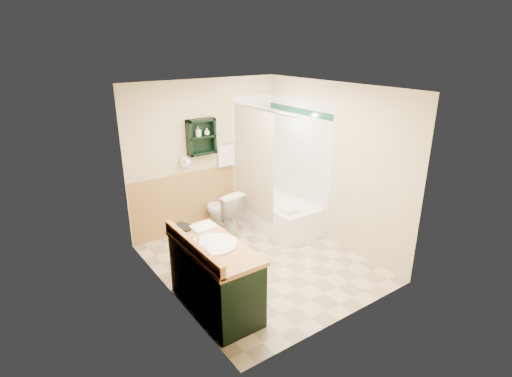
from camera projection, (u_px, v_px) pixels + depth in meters
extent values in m
plane|color=beige|center=(260.00, 263.00, 5.59)|extent=(3.00, 3.00, 0.00)
cube|color=beige|center=(205.00, 156.00, 6.34)|extent=(2.60, 0.04, 2.40)
cube|color=beige|center=(165.00, 205.00, 4.46)|extent=(0.04, 3.00, 2.40)
cube|color=beige|center=(333.00, 165.00, 5.88)|extent=(0.04, 3.00, 2.40)
cube|color=white|center=(261.00, 86.00, 4.75)|extent=(2.60, 3.00, 0.04)
cube|color=black|center=(201.00, 137.00, 6.07)|extent=(0.45, 0.15, 0.55)
cylinder|color=silver|center=(260.00, 109.00, 5.75)|extent=(0.03, 1.60, 0.03)
cube|color=black|center=(215.00, 277.00, 4.52)|extent=(0.59, 1.29, 0.82)
cube|color=white|center=(276.00, 213.00, 6.63)|extent=(0.71, 1.50, 0.47)
imported|color=white|center=(223.00, 212.00, 6.38)|extent=(0.49, 0.77, 0.71)
cube|color=white|center=(204.00, 227.00, 4.74)|extent=(0.28, 0.22, 0.04)
imported|color=black|center=(178.00, 221.00, 4.66)|extent=(0.17, 0.10, 0.24)
cube|color=white|center=(290.00, 211.00, 6.04)|extent=(0.22, 0.18, 0.07)
imported|color=white|center=(198.00, 134.00, 6.02)|extent=(0.07, 0.15, 0.07)
imported|color=white|center=(207.00, 132.00, 6.10)|extent=(0.12, 0.13, 0.08)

